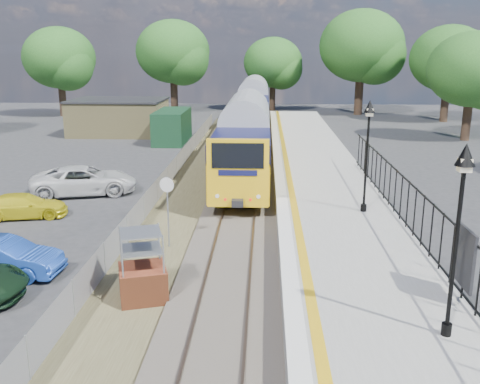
# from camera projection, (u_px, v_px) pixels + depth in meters

# --- Properties ---
(ground) EXTENTS (120.00, 120.00, 0.00)m
(ground) POSITION_uv_depth(u_px,v_px,m) (227.00, 291.00, 17.00)
(ground) COLOR #2D2D30
(ground) RESTS_ON ground
(track_bed) EXTENTS (5.90, 80.00, 0.29)m
(track_bed) POSITION_uv_depth(u_px,v_px,m) (231.00, 203.00, 26.33)
(track_bed) COLOR #473F38
(track_bed) RESTS_ON ground
(platform) EXTENTS (5.00, 70.00, 0.90)m
(platform) POSITION_uv_depth(u_px,v_px,m) (331.00, 207.00, 24.40)
(platform) COLOR gray
(platform) RESTS_ON ground
(platform_edge) EXTENTS (0.90, 70.00, 0.01)m
(platform_edge) POSITION_uv_depth(u_px,v_px,m) (286.00, 197.00, 24.38)
(platform_edge) COLOR silver
(platform_edge) RESTS_ON platform
(victorian_lamp_south) EXTENTS (0.44, 0.44, 4.60)m
(victorian_lamp_south) POSITION_uv_depth(u_px,v_px,m) (461.00, 197.00, 11.77)
(victorian_lamp_south) COLOR black
(victorian_lamp_south) RESTS_ON platform
(victorian_lamp_north) EXTENTS (0.44, 0.44, 4.60)m
(victorian_lamp_north) POSITION_uv_depth(u_px,v_px,m) (368.00, 130.00, 21.43)
(victorian_lamp_north) COLOR black
(victorian_lamp_north) RESTS_ON platform
(palisade_fence) EXTENTS (0.12, 26.00, 2.00)m
(palisade_fence) POSITION_uv_depth(u_px,v_px,m) (421.00, 218.00, 18.38)
(palisade_fence) COLOR black
(palisade_fence) RESTS_ON platform
(wire_fence) EXTENTS (0.06, 52.00, 1.20)m
(wire_fence) POSITION_uv_depth(u_px,v_px,m) (165.00, 181.00, 28.61)
(wire_fence) COLOR #999EA3
(wire_fence) RESTS_ON ground
(outbuilding) EXTENTS (10.80, 10.10, 3.12)m
(outbuilding) POSITION_uv_depth(u_px,v_px,m) (129.00, 118.00, 47.21)
(outbuilding) COLOR #948653
(outbuilding) RESTS_ON ground
(tree_line) EXTENTS (56.80, 43.80, 11.88)m
(tree_line) POSITION_uv_depth(u_px,v_px,m) (268.00, 57.00, 55.74)
(tree_line) COLOR #332319
(tree_line) RESTS_ON ground
(train) EXTENTS (2.82, 40.83, 3.51)m
(train) POSITION_uv_depth(u_px,v_px,m) (251.00, 115.00, 42.76)
(train) COLOR gold
(train) RESTS_ON ground
(brick_plinth) EXTENTS (1.74, 1.74, 2.25)m
(brick_plinth) POSITION_uv_depth(u_px,v_px,m) (142.00, 267.00, 16.12)
(brick_plinth) COLOR brown
(brick_plinth) RESTS_ON ground
(speed_sign) EXTENTS (0.56, 0.16, 2.82)m
(speed_sign) POSITION_uv_depth(u_px,v_px,m) (167.00, 200.00, 20.17)
(speed_sign) COLOR #999EA3
(speed_sign) RESTS_ON ground
(car_blue) EXTENTS (4.00, 1.62, 1.29)m
(car_blue) POSITION_uv_depth(u_px,v_px,m) (3.00, 258.00, 18.00)
(car_blue) COLOR #1B43A7
(car_blue) RESTS_ON ground
(car_yellow) EXTENTS (4.04, 2.35, 1.10)m
(car_yellow) POSITION_uv_depth(u_px,v_px,m) (24.00, 206.00, 24.29)
(car_yellow) COLOR gold
(car_yellow) RESTS_ON ground
(car_white) EXTENTS (5.86, 3.83, 1.50)m
(car_white) POSITION_uv_depth(u_px,v_px,m) (84.00, 180.00, 28.15)
(car_white) COLOR silver
(car_white) RESTS_ON ground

